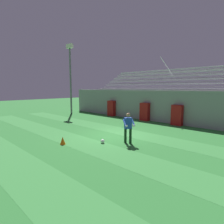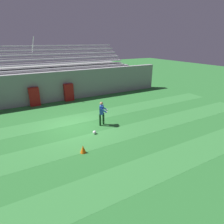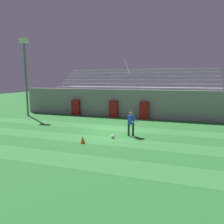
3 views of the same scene
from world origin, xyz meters
The scene contains 13 objects.
ground_plane centered at (0.00, 0.00, 0.00)m, with size 80.00×80.00×0.00m, color #2D7533.
turf_stripe_near centered at (0.00, -6.00, 0.00)m, with size 28.00×1.81×0.01m, color #38843D.
turf_stripe_mid centered at (0.00, -2.37, 0.00)m, with size 28.00×1.81×0.01m, color #38843D.
turf_stripe_far centered at (0.00, 1.26, 0.00)m, with size 28.00×1.81×0.01m, color #38843D.
back_wall centered at (0.00, 6.50, 1.40)m, with size 24.00×0.60×2.80m, color gray.
padding_pillar_gate_left centered at (-1.55, 5.95, 0.82)m, with size 0.87×0.44×1.64m, color maroon.
padding_pillar_gate_right centered at (1.55, 5.95, 0.82)m, with size 0.87×0.44×1.64m, color maroon.
padding_pillar_far_left centered at (-5.83, 5.95, 0.82)m, with size 0.87×0.44×1.64m, color maroon.
bleacher_stand centered at (0.00, 9.19, 1.51)m, with size 18.00×4.75×5.83m.
floodlight_pole centered at (-10.44, 3.95, 5.00)m, with size 0.90×0.36×7.89m.
goalkeeper centered at (1.84, -0.66, 0.95)m, with size 0.71×0.74×1.67m.
soccer_ball centered at (0.84, -1.63, 0.11)m, with size 0.22×0.22×0.22m, color white.
traffic_cone centered at (-0.54, -3.26, 0.21)m, with size 0.30×0.30×0.42m, color orange.
Camera 3 is at (5.20, -14.86, 3.87)m, focal length 35.00 mm.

